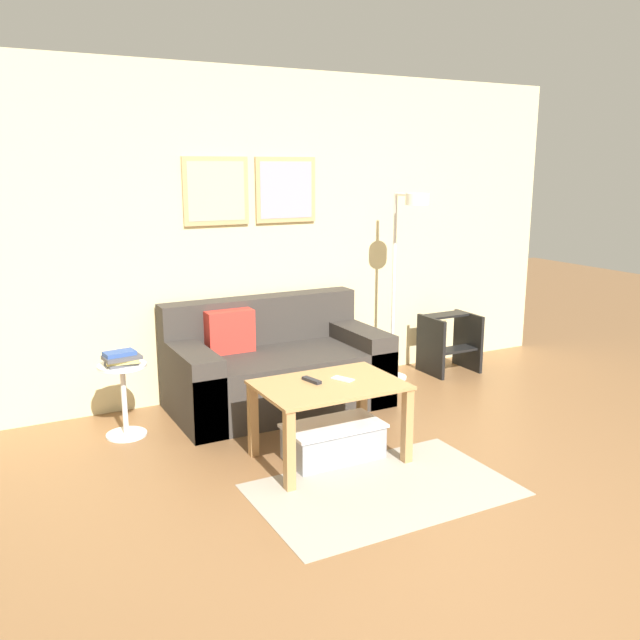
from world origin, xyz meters
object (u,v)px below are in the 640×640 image
object	(u,v)px
side_table	(124,393)
remote_control	(312,380)
couch	(275,369)
step_stool	(450,341)
floor_lamp	(405,262)
cell_phone	(343,379)
coffee_table	(329,399)
storage_bin	(333,441)
book_stack	(121,358)

from	to	relation	value
side_table	remote_control	distance (m)	1.34
couch	remote_control	world-z (taller)	couch
side_table	step_stool	xyz separation A→B (m)	(2.91, 0.15, -0.03)
floor_lamp	side_table	bearing A→B (deg)	-178.57
step_stool	side_table	bearing A→B (deg)	-177.03
remote_control	cell_phone	bearing A→B (deg)	-27.20
coffee_table	remote_control	size ratio (longest dim) A/B	5.90
storage_bin	cell_phone	bearing A→B (deg)	23.46
coffee_table	remote_control	distance (m)	0.16
storage_bin	step_stool	bearing A→B (deg)	32.03
coffee_table	storage_bin	distance (m)	0.29
floor_lamp	step_stool	xyz separation A→B (m)	(0.57, 0.09, -0.76)
side_table	cell_phone	world-z (taller)	side_table
side_table	remote_control	size ratio (longest dim) A/B	3.40
book_stack	cell_phone	bearing A→B (deg)	-38.44
floor_lamp	book_stack	size ratio (longest dim) A/B	6.39
side_table	floor_lamp	bearing A→B (deg)	1.43
side_table	book_stack	world-z (taller)	book_stack
remote_control	cell_phone	world-z (taller)	remote_control
storage_bin	side_table	size ratio (longest dim) A/B	1.21
book_stack	remote_control	bearing A→B (deg)	-41.95
storage_bin	cell_phone	world-z (taller)	cell_phone
coffee_table	book_stack	world-z (taller)	book_stack
coffee_table	storage_bin	size ratio (longest dim) A/B	1.43
book_stack	remote_control	distance (m)	1.32
floor_lamp	step_stool	size ratio (longest dim) A/B	3.10
coffee_table	book_stack	distance (m)	1.44
couch	coffee_table	xyz separation A→B (m)	(-0.11, -1.06, 0.11)
storage_bin	floor_lamp	xyz separation A→B (m)	(1.25, 1.05, 0.92)
couch	floor_lamp	bearing A→B (deg)	-0.83
coffee_table	cell_phone	world-z (taller)	cell_phone
side_table	coffee_table	bearing A→B (deg)	-43.00
coffee_table	remote_control	xyz separation A→B (m)	(-0.08, 0.08, 0.11)
couch	cell_phone	distance (m)	1.05
coffee_table	side_table	xyz separation A→B (m)	(-1.05, 0.98, -0.10)
coffee_table	side_table	bearing A→B (deg)	137.00
book_stack	step_stool	world-z (taller)	book_stack
coffee_table	step_stool	size ratio (longest dim) A/B	1.71
step_stool	floor_lamp	bearing A→B (deg)	-170.79
step_stool	cell_phone	bearing A→B (deg)	-147.59
coffee_table	cell_phone	size ratio (longest dim) A/B	6.32
storage_bin	side_table	distance (m)	1.48
storage_bin	book_stack	bearing A→B (deg)	138.33
storage_bin	side_table	world-z (taller)	side_table
book_stack	side_table	bearing A→B (deg)	76.62
floor_lamp	book_stack	xyz separation A→B (m)	(-2.34, -0.08, -0.48)
storage_bin	book_stack	size ratio (longest dim) A/B	2.46
step_stool	remote_control	bearing A→B (deg)	-151.39
book_stack	floor_lamp	bearing A→B (deg)	2.02
coffee_table	cell_phone	distance (m)	0.15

